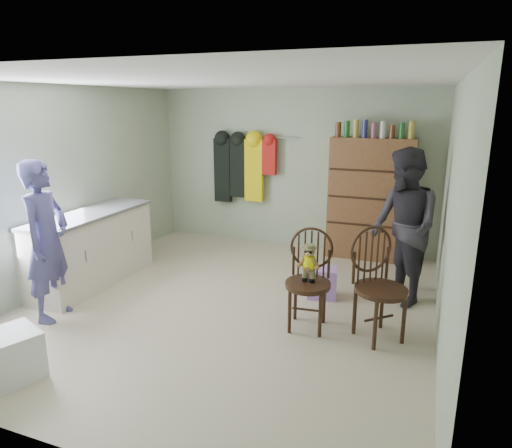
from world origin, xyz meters
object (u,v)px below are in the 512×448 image
at_px(counter, 91,248).
at_px(dresser, 370,198).
at_px(chair_front, 309,272).
at_px(chair_far, 377,280).

distance_m(counter, dresser, 3.96).
distance_m(chair_front, chair_far, 0.68).
relative_size(counter, chair_front, 1.78).
distance_m(counter, chair_far, 3.61).
bearing_deg(counter, chair_far, -2.18).
xyz_separation_m(counter, chair_front, (2.93, -0.17, 0.13)).
bearing_deg(dresser, chair_front, -96.31).
relative_size(counter, chair_far, 1.66).
xyz_separation_m(chair_front, chair_far, (0.68, 0.04, 0.00)).
bearing_deg(chair_front, dresser, 77.86).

